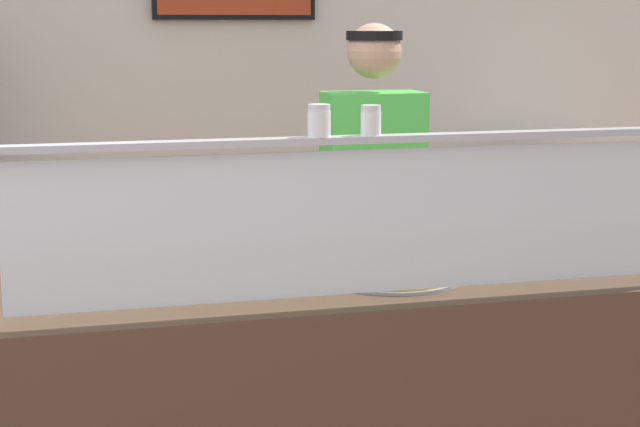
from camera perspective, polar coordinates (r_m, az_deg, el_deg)
shop_rear_unit at (r=5.35m, az=-5.90°, el=6.70°), size 6.61×0.13×2.70m
serving_counter at (r=3.28m, az=0.51°, el=-11.95°), size 2.21×0.73×0.95m
sneeze_guard at (r=2.77m, az=2.13°, el=0.70°), size 2.03×0.06×0.50m
pizza_tray at (r=3.16m, az=4.31°, el=-3.47°), size 0.45×0.45×0.04m
pizza_server at (r=3.14m, az=4.76°, el=-3.15°), size 0.12×0.29×0.01m
parmesan_shaker at (r=2.71m, az=-0.05°, el=5.33°), size 0.07×0.07×0.09m
pepper_flake_shaker at (r=2.75m, az=3.00°, el=5.35°), size 0.06×0.06×0.09m
worker_figure at (r=3.82m, az=3.17°, el=-0.31°), size 0.41×0.50×1.76m
prep_shelf at (r=5.55m, az=12.97°, el=-2.63°), size 0.70×0.55×0.95m
pizza_box_stack at (r=5.45m, az=13.26°, el=2.91°), size 0.48×0.48×0.14m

